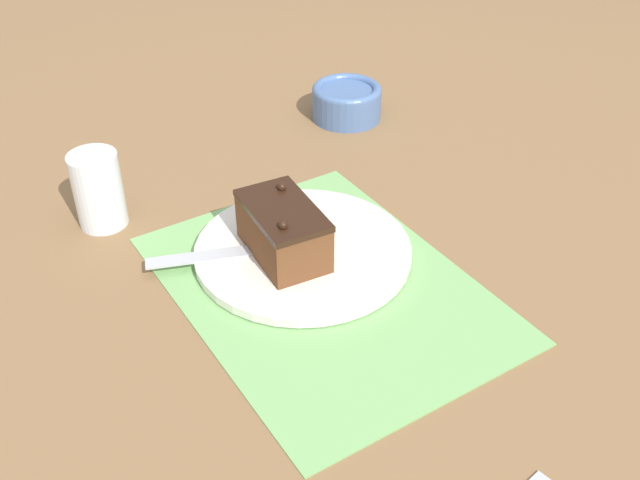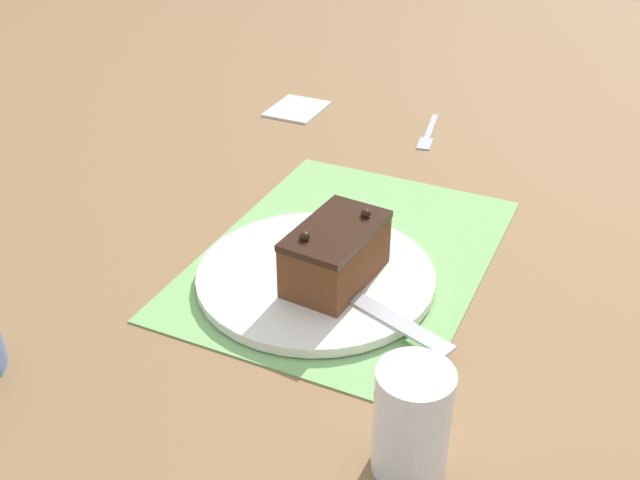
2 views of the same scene
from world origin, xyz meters
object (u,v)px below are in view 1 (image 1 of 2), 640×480
small_bowl (347,101)px  chocolate_cake (283,231)px  serving_knife (258,247)px  drinking_glass (98,190)px  cake_plate (303,251)px

small_bowl → chocolate_cake: bearing=-45.1°
serving_knife → small_bowl: size_ratio=1.74×
serving_knife → drinking_glass: bearing=56.2°
serving_knife → small_bowl: small_bowl is taller
serving_knife → small_bowl: 0.43m
small_bowl → serving_knife: bearing=-49.7°
cake_plate → chocolate_cake: size_ratio=2.03×
cake_plate → small_bowl: 0.41m
drinking_glass → small_bowl: bearing=100.4°
cake_plate → serving_knife: size_ratio=1.37×
serving_knife → drinking_glass: 0.24m
chocolate_cake → drinking_glass: size_ratio=1.30×
chocolate_cake → small_bowl: (-0.30, 0.30, -0.02)m
serving_knife → drinking_glass: (-0.19, -0.14, 0.03)m
chocolate_cake → small_bowl: bearing=134.9°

